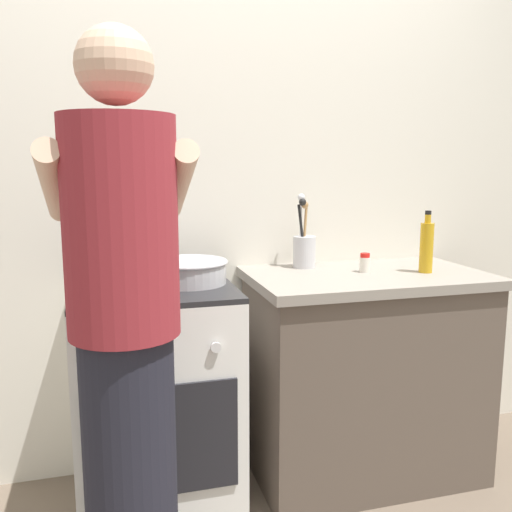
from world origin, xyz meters
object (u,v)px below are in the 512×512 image
person (126,347)px  pot (114,271)px  mixing_bowl (189,271)px  stove_range (156,397)px  oil_bottle (427,246)px  utensil_crock (304,248)px  spice_bottle (365,263)px

person → pot: bearing=91.4°
pot → person: (0.01, -0.58, -0.10)m
mixing_bowl → person: bearing=-114.3°
stove_range → oil_bottle: (1.14, -0.05, 0.56)m
stove_range → oil_bottle: size_ratio=3.42×
mixing_bowl → utensil_crock: bearing=19.6°
mixing_bowl → spice_bottle: size_ratio=3.70×
mixing_bowl → person: person is taller
stove_range → utensil_crock: (0.68, 0.20, 0.54)m
spice_bottle → person: bearing=-149.1°
stove_range → mixing_bowl: mixing_bowl is taller
spice_bottle → stove_range: bearing=-178.4°
pot → oil_bottle: oil_bottle is taller
mixing_bowl → utensil_crock: 0.58m
mixing_bowl → utensil_crock: (0.54, 0.19, 0.04)m
spice_bottle → person: person is taller
mixing_bowl → oil_bottle: oil_bottle is taller
mixing_bowl → person: size_ratio=0.18×
pot → mixing_bowl: bearing=1.8°
oil_bottle → utensil_crock: bearing=151.8°
mixing_bowl → oil_bottle: size_ratio=1.15×
mixing_bowl → oil_bottle: 1.01m
mixing_bowl → pot: bearing=-178.2°
pot → oil_bottle: (1.28, -0.04, 0.05)m
utensil_crock → mixing_bowl: bearing=-160.4°
mixing_bowl → spice_bottle: 0.76m
spice_bottle → person: size_ratio=0.05×
stove_range → person: 0.73m
mixing_bowl → oil_bottle: bearing=-3.0°
utensil_crock → person: size_ratio=0.19×
stove_range → pot: bearing=-177.5°
stove_range → pot: 0.53m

